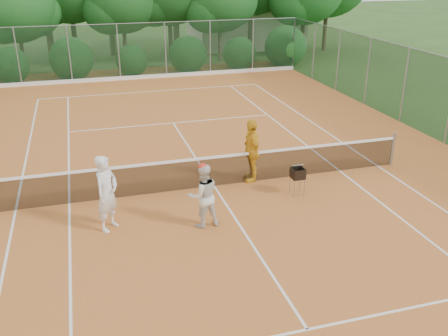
{
  "coord_description": "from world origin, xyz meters",
  "views": [
    {
      "loc": [
        -3.46,
        -12.86,
        6.21
      ],
      "look_at": [
        -0.05,
        -1.2,
        1.1
      ],
      "focal_mm": 40.0,
      "sensor_mm": 36.0,
      "label": 1
    }
  ],
  "objects_px": {
    "player_yellow": "(251,150)",
    "player_white": "(107,193)",
    "ball_hopper": "(298,174)",
    "player_center_grp": "(203,195)"
  },
  "relations": [
    {
      "from": "player_center_grp",
      "to": "ball_hopper",
      "type": "distance_m",
      "value": 3.15
    },
    {
      "from": "ball_hopper",
      "to": "player_center_grp",
      "type": "bearing_deg",
      "value": -170.2
    },
    {
      "from": "player_center_grp",
      "to": "player_yellow",
      "type": "relative_size",
      "value": 0.88
    },
    {
      "from": "player_center_grp",
      "to": "ball_hopper",
      "type": "relative_size",
      "value": 2.11
    },
    {
      "from": "player_white",
      "to": "ball_hopper",
      "type": "height_order",
      "value": "player_white"
    },
    {
      "from": "player_white",
      "to": "player_yellow",
      "type": "bearing_deg",
      "value": -27.01
    },
    {
      "from": "player_yellow",
      "to": "ball_hopper",
      "type": "relative_size",
      "value": 2.4
    },
    {
      "from": "ball_hopper",
      "to": "player_yellow",
      "type": "bearing_deg",
      "value": 116.92
    },
    {
      "from": "ball_hopper",
      "to": "player_white",
      "type": "bearing_deg",
      "value": 176.83
    },
    {
      "from": "player_yellow",
      "to": "player_white",
      "type": "bearing_deg",
      "value": -65.88
    }
  ]
}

